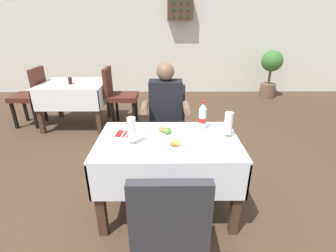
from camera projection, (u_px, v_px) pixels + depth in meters
The scene contains 18 objects.
ground_plane at pixel (160, 214), 2.27m from camera, with size 11.00×11.00×0.00m, color #473323.
back_wall at pixel (163, 26), 5.62m from camera, with size 11.00×0.12×3.07m, color silver.
main_dining_table at pixel (168, 157), 2.15m from camera, with size 1.21×0.76×0.73m.
chair_far_diner_seat at pixel (168, 123), 2.86m from camera, with size 0.44×0.50×0.97m.
chair_near_camera_side at pixel (169, 224), 1.45m from camera, with size 0.44×0.50×0.97m.
seated_diner_far at pixel (166, 114), 2.70m from camera, with size 0.50×0.46×1.26m.
plate_near_camera at pixel (176, 145), 1.96m from camera, with size 0.25×0.25×0.07m.
plate_far_diner at pixel (166, 132), 2.19m from camera, with size 0.26×0.26×0.06m.
beer_glass_left at pixel (228, 125), 2.09m from camera, with size 0.07×0.07×0.22m.
beer_glass_middle at pixel (132, 130), 1.96m from camera, with size 0.07×0.07×0.23m.
cola_bottle_primary at pixel (202, 117), 2.23m from camera, with size 0.07×0.07×0.28m.
napkin_cutlery_set at pixel (126, 134), 2.17m from camera, with size 0.18×0.19×0.01m.
background_dining_table at pixel (75, 93), 4.03m from camera, with size 1.02×0.85×0.73m.
background_chair_left at pixel (31, 93), 4.03m from camera, with size 0.50×0.44×0.97m.
background_chair_right at pixel (118, 93), 4.04m from camera, with size 0.50×0.44×0.97m.
background_table_tumbler at pixel (70, 81), 3.86m from camera, with size 0.06×0.06×0.11m, color black.
potted_plant_corner at pixel (271, 69), 5.47m from camera, with size 0.46×0.46×1.07m.
wall_bottle_rack at pixel (180, 10), 5.33m from camera, with size 0.56×0.21×0.42m.
Camera 1 is at (0.06, -1.76, 1.66)m, focal length 26.07 mm.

